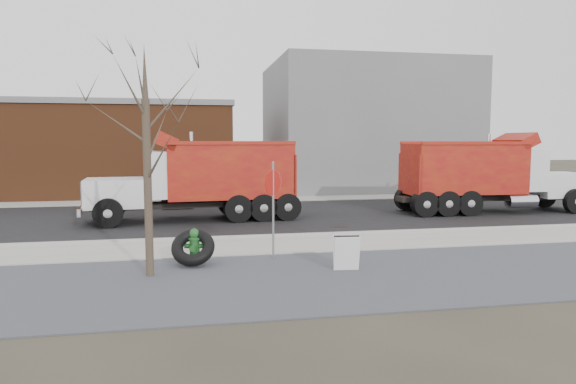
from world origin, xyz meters
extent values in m
plane|color=#383328|center=(0.00, 0.00, 0.00)|extent=(120.00, 120.00, 0.00)
cube|color=slate|center=(0.00, -3.50, 0.01)|extent=(60.00, 5.00, 0.03)
cube|color=#9E9B93|center=(0.00, 0.25, 0.03)|extent=(60.00, 2.50, 0.06)
cube|color=#9E9B93|center=(0.00, 1.55, 0.06)|extent=(60.00, 0.15, 0.11)
cube|color=black|center=(0.00, 6.30, 0.01)|extent=(60.00, 9.40, 0.02)
cube|color=#9E9B93|center=(0.00, 12.00, 0.03)|extent=(60.00, 2.00, 0.06)
cube|color=gray|center=(9.00, 18.00, 4.00)|extent=(12.00, 10.00, 8.00)
cube|color=brown|center=(-10.00, 17.00, 2.50)|extent=(20.00, 8.00, 5.00)
cube|color=gray|center=(-10.00, 17.00, 5.15)|extent=(20.20, 8.20, 0.30)
cylinder|color=#382D23|center=(-3.20, -2.60, 2.00)|extent=(0.18, 0.18, 4.00)
cone|color=#382D23|center=(-3.20, -2.60, 4.60)|extent=(0.14, 0.14, 1.20)
cylinder|color=#276024|center=(-2.19, -1.55, 0.03)|extent=(0.48, 0.48, 0.07)
cylinder|color=#276024|center=(-2.19, -1.55, 0.36)|extent=(0.25, 0.25, 0.66)
cylinder|color=#276024|center=(-2.19, -1.55, 0.66)|extent=(0.33, 0.33, 0.05)
sphere|color=#276024|center=(-2.19, -1.55, 0.76)|extent=(0.26, 0.26, 0.26)
cylinder|color=#276024|center=(-2.19, -1.55, 0.87)|extent=(0.05, 0.05, 0.07)
cylinder|color=#276024|center=(-2.37, -1.51, 0.46)|extent=(0.15, 0.15, 0.12)
cylinder|color=#276024|center=(-2.01, -1.59, 0.46)|extent=(0.15, 0.15, 0.12)
cylinder|color=#276024|center=(-2.23, -1.73, 0.44)|extent=(0.19, 0.16, 0.16)
torus|color=black|center=(-2.23, -1.75, 0.47)|extent=(1.20, 1.13, 0.95)
cylinder|color=gray|center=(-0.16, -1.35, 1.28)|extent=(0.05, 0.05, 2.56)
cylinder|color=#B5140C|center=(-0.16, -1.35, 2.01)|extent=(0.53, 0.49, 0.69)
cube|color=white|center=(1.33, -3.03, 0.44)|extent=(0.62, 0.27, 0.82)
cube|color=white|center=(1.35, -2.86, 0.44)|extent=(0.62, 0.27, 0.82)
cube|color=black|center=(1.34, -2.94, 0.84)|extent=(0.60, 0.10, 0.04)
cube|color=black|center=(10.40, 5.60, 0.64)|extent=(8.16, 1.11, 0.21)
cube|color=silver|center=(13.59, 5.50, 1.16)|extent=(2.16, 1.93, 1.05)
cube|color=silver|center=(11.69, 5.56, 1.83)|extent=(1.60, 2.24, 1.71)
cube|color=black|center=(12.44, 5.54, 2.30)|extent=(0.11, 1.90, 0.76)
cube|color=#A22D0D|center=(9.17, 5.65, 1.92)|extent=(4.83, 2.44, 2.09)
cylinder|color=silver|center=(10.87, 6.49, 2.26)|extent=(0.14, 0.14, 2.28)
cylinder|color=black|center=(13.82, 6.52, 0.54)|extent=(1.06, 0.32, 1.05)
cylinder|color=black|center=(13.75, 4.46, 0.54)|extent=(1.06, 0.32, 1.05)
cylinder|color=black|center=(8.06, 6.60, 0.54)|extent=(1.06, 0.32, 1.05)
cylinder|color=black|center=(8.00, 4.77, 0.54)|extent=(1.06, 0.32, 1.05)
cube|color=black|center=(-2.02, 5.62, 0.65)|extent=(7.85, 1.45, 0.21)
cube|color=silver|center=(-5.02, 5.38, 1.17)|extent=(2.24, 2.02, 1.05)
cube|color=silver|center=(-6.09, 5.30, 1.17)|extent=(0.19, 1.67, 0.96)
cube|color=silver|center=(-3.13, 5.53, 1.84)|extent=(1.70, 2.31, 1.72)
cube|color=black|center=(-3.87, 5.47, 2.31)|extent=(0.20, 1.91, 0.76)
cube|color=#A22D0D|center=(-0.78, 5.72, 1.93)|extent=(4.95, 2.67, 2.10)
cylinder|color=silver|center=(-2.21, 4.69, 2.27)|extent=(0.14, 0.14, 2.29)
cylinder|color=black|center=(-5.14, 4.34, 0.55)|extent=(1.07, 0.37, 1.05)
cylinder|color=black|center=(-5.30, 6.39, 0.55)|extent=(1.07, 0.37, 1.05)
cylinder|color=black|center=(0.43, 4.89, 0.55)|extent=(1.07, 0.37, 1.05)
cylinder|color=black|center=(0.29, 6.72, 0.55)|extent=(1.07, 0.37, 1.05)
camera|label=1|loc=(-2.25, -14.41, 3.08)|focal=32.00mm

